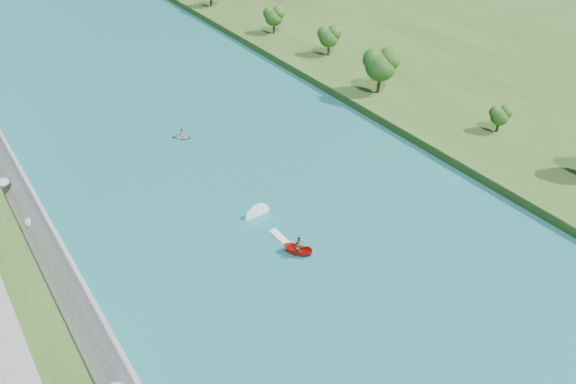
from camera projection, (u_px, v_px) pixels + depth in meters
ground at (365, 301)px, 59.47m from camera, size 260.00×260.00×0.00m
river_water at (264, 207)px, 72.85m from camera, size 55.00×240.00×0.10m
berm_east at (509, 104)px, 95.32m from camera, size 44.00×240.00×1.50m
riprap_bank at (62, 281)px, 59.41m from camera, size 4.34×236.00×4.21m
trees_east at (480, 101)px, 85.62m from camera, size 16.70×141.24×9.74m
motorboat at (288, 241)px, 66.41m from camera, size 3.60×18.59×2.24m
raft at (183, 136)px, 87.12m from camera, size 3.70×3.75×1.61m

